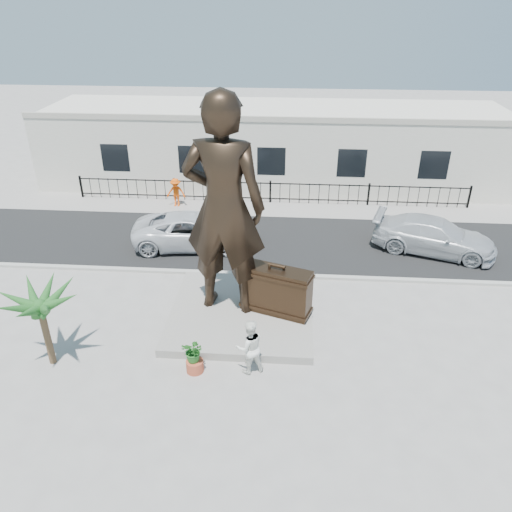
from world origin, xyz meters
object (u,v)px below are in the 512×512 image
at_px(tourist, 250,347).
at_px(car_white, 194,230).
at_px(suitcase, 276,291).
at_px(statue, 224,207).

distance_m(tourist, car_white, 9.24).
height_order(suitcase, tourist, suitcase).
xyz_separation_m(suitcase, tourist, (-0.71, -2.97, -0.24)).
distance_m(suitcase, car_white, 6.96).
relative_size(statue, tourist, 4.18).
bearing_deg(statue, car_white, -59.10).
xyz_separation_m(tourist, car_white, (-3.37, 8.60, -0.15)).
height_order(tourist, car_white, tourist).
bearing_deg(statue, suitcase, 179.09).
distance_m(statue, car_white, 6.74).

